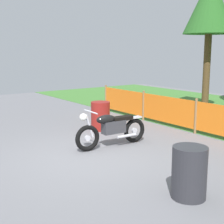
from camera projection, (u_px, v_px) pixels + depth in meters
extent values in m
cube|color=slate|center=(93.00, 156.00, 7.58)|extent=(24.00, 24.00, 0.02)
cylinder|color=olive|center=(106.00, 98.00, 13.24)|extent=(0.08, 0.08, 1.05)
cylinder|color=olive|center=(144.00, 106.00, 11.40)|extent=(0.08, 0.08, 1.05)
cylinder|color=olive|center=(196.00, 116.00, 9.55)|extent=(0.08, 0.08, 1.05)
cube|color=orange|center=(123.00, 101.00, 12.32)|extent=(2.24, 0.02, 0.85)
cube|color=orange|center=(167.00, 110.00, 10.47)|extent=(2.24, 0.02, 0.85)
cylinder|color=brown|center=(206.00, 73.00, 13.07)|extent=(0.28, 0.28, 3.07)
cone|color=#286023|center=(210.00, 4.00, 12.58)|extent=(2.03, 2.03, 2.25)
torus|color=black|center=(87.00, 138.00, 7.90)|extent=(0.14, 0.66, 0.65)
cylinder|color=silver|center=(87.00, 138.00, 7.90)|extent=(0.07, 0.15, 0.14)
torus|color=black|center=(134.00, 130.00, 8.67)|extent=(0.14, 0.66, 0.65)
cylinder|color=silver|center=(134.00, 130.00, 8.67)|extent=(0.07, 0.15, 0.14)
cube|color=#38383D|center=(114.00, 127.00, 8.28)|extent=(0.27, 0.62, 0.33)
ellipsoid|color=black|center=(106.00, 119.00, 8.11)|extent=(0.27, 0.54, 0.22)
cube|color=black|center=(122.00, 118.00, 8.38)|extent=(0.25, 0.58, 0.10)
cube|color=silver|center=(135.00, 117.00, 8.60)|extent=(0.18, 0.37, 0.04)
cylinder|color=silver|center=(90.00, 126.00, 7.88)|extent=(0.07, 0.24, 0.58)
sphere|color=white|center=(83.00, 117.00, 7.75)|extent=(0.19, 0.19, 0.18)
cylinder|color=silver|center=(91.00, 112.00, 7.84)|extent=(0.61, 0.06, 0.03)
cylinder|color=silver|center=(127.00, 136.00, 8.37)|extent=(0.10, 0.56, 0.07)
cylinder|color=maroon|center=(100.00, 116.00, 10.01)|extent=(0.58, 0.58, 0.88)
cylinder|color=#2D2D33|center=(189.00, 172.00, 5.36)|extent=(0.58, 0.58, 0.88)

